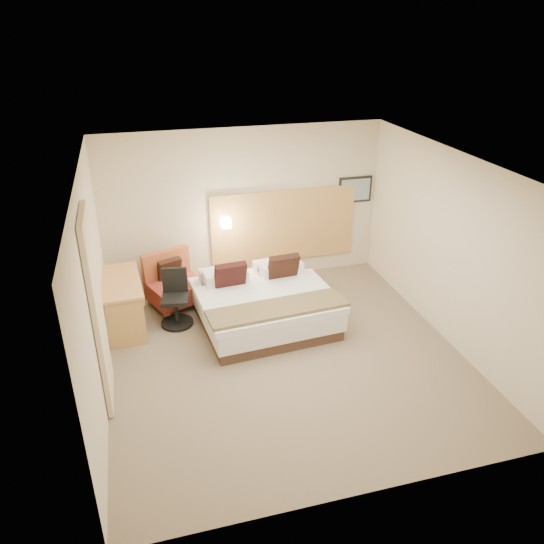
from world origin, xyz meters
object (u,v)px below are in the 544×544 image
object	(u,v)px
desk	(123,290)
desk_chair	(176,302)
side_table	(217,295)
bed	(263,303)
lounge_chair	(174,284)

from	to	relation	value
desk	desk_chair	size ratio (longest dim) A/B	1.48
desk_chair	side_table	bearing A→B (deg)	14.79
desk_chair	bed	bearing A→B (deg)	-12.70
lounge_chair	desk_chair	bearing A→B (deg)	-92.90
desk	bed	bearing A→B (deg)	-11.23
side_table	lounge_chair	bearing A→B (deg)	142.83
desk_chair	lounge_chair	bearing A→B (deg)	87.10
bed	lounge_chair	world-z (taller)	bed
desk	desk_chair	distance (m)	0.80
bed	desk_chair	world-z (taller)	bed
bed	desk	bearing A→B (deg)	168.77
lounge_chair	side_table	xyz separation A→B (m)	(0.62, -0.47, -0.04)
bed	lounge_chair	size ratio (longest dim) A/B	2.07
bed	side_table	size ratio (longest dim) A/B	3.75
side_table	desk	distance (m)	1.44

